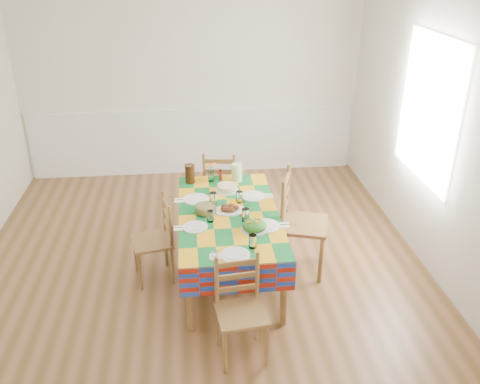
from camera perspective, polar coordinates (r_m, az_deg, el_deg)
name	(u,v)px	position (r m, az deg, el deg)	size (l,w,h in m)	color
room	(196,144)	(4.48, -4.93, 5.39)	(4.58, 5.08, 2.78)	brown
wainscot	(194,140)	(7.11, -5.20, 5.89)	(4.41, 0.06, 0.92)	white
window_right	(428,110)	(5.24, 20.38, 8.66)	(1.40, 1.40, 0.00)	white
dining_table	(229,220)	(4.77, -1.26, -3.13)	(0.93, 1.73, 0.67)	brown
setting_near_head	(241,250)	(4.13, 0.11, -6.52)	(0.40, 0.26, 0.12)	white
setting_left_near	(200,223)	(4.53, -4.49, -3.48)	(0.41, 0.24, 0.11)	white
setting_left_far	(202,199)	(4.94, -4.32, -0.78)	(0.46, 0.28, 0.12)	white
setting_right_near	(259,222)	(4.53, 2.11, -3.37)	(0.49, 0.28, 0.12)	white
setting_right_far	(249,196)	(4.98, 0.99, -0.48)	(0.44, 0.26, 0.11)	white
meat_platter	(229,209)	(4.75, -1.20, -1.92)	(0.30, 0.21, 0.06)	white
salad_platter	(254,226)	(4.44, 1.62, -3.81)	(0.24, 0.24, 0.10)	white
pasta_bowl	(206,209)	(4.73, -3.83, -1.93)	(0.20, 0.20, 0.07)	white
cake	(227,188)	(5.14, -1.49, 0.45)	(0.24, 0.24, 0.07)	white
serving_utensils	(244,216)	(4.68, 0.42, -2.67)	(0.12, 0.26, 0.01)	black
flower_vase	(211,174)	(5.34, -3.30, 2.08)	(0.13, 0.11, 0.21)	white
hot_sauce	(221,175)	(5.36, -2.20, 1.94)	(0.03, 0.03, 0.13)	#AD1C0D
green_pitcher	(237,172)	(5.33, -0.36, 2.21)	(0.11, 0.11, 0.19)	#B8D898
tea_pitcher	(190,174)	(5.31, -5.65, 2.04)	(0.10, 0.10, 0.20)	black
name_card	(240,262)	(4.01, 0.00, -7.90)	(0.07, 0.02, 0.02)	white
chair_near	(240,310)	(3.97, 0.05, -13.13)	(0.41, 0.39, 0.84)	brown
chair_far	(220,186)	(5.81, -2.21, 0.62)	(0.44, 0.42, 0.88)	brown
chair_left	(156,240)	(4.87, -9.40, -5.38)	(0.42, 0.44, 0.84)	brown
chair_right	(299,224)	(4.92, 6.69, -3.55)	(0.55, 0.57, 1.03)	brown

